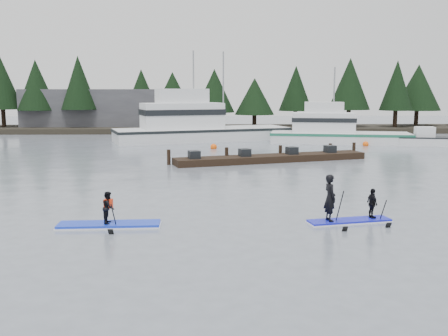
{
  "coord_description": "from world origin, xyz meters",
  "views": [
    {
      "loc": [
        -0.65,
        -17.68,
        4.75
      ],
      "look_at": [
        0.0,
        6.0,
        1.1
      ],
      "focal_mm": 40.0,
      "sensor_mm": 36.0,
      "label": 1
    }
  ],
  "objects_px": {
    "floating_dock": "(272,158)",
    "fishing_boat_medium": "(335,137)",
    "paddleboard_duo": "(345,206)",
    "paddleboard_solo": "(109,218)",
    "fishing_boat_large": "(197,133)"
  },
  "relations": [
    {
      "from": "fishing_boat_medium",
      "to": "paddleboard_duo",
      "type": "distance_m",
      "value": 29.14
    },
    {
      "from": "fishing_boat_large",
      "to": "paddleboard_duo",
      "type": "xyz_separation_m",
      "value": [
        6.18,
        -30.77,
        -0.08
      ]
    },
    {
      "from": "fishing_boat_large",
      "to": "paddleboard_duo",
      "type": "height_order",
      "value": "fishing_boat_large"
    },
    {
      "from": "paddleboard_solo",
      "to": "paddleboard_duo",
      "type": "distance_m",
      "value": 8.51
    },
    {
      "from": "floating_dock",
      "to": "paddleboard_duo",
      "type": "height_order",
      "value": "paddleboard_duo"
    },
    {
      "from": "fishing_boat_large",
      "to": "floating_dock",
      "type": "xyz_separation_m",
      "value": [
        5.49,
        -14.71,
        -0.49
      ]
    },
    {
      "from": "fishing_boat_large",
      "to": "paddleboard_duo",
      "type": "relative_size",
      "value": 5.5
    },
    {
      "from": "floating_dock",
      "to": "paddleboard_duo",
      "type": "xyz_separation_m",
      "value": [
        0.69,
        -16.06,
        0.41
      ]
    },
    {
      "from": "floating_dock",
      "to": "paddleboard_duo",
      "type": "bearing_deg",
      "value": -104.79
    },
    {
      "from": "fishing_boat_large",
      "to": "paddleboard_duo",
      "type": "bearing_deg",
      "value": -96.93
    },
    {
      "from": "fishing_boat_medium",
      "to": "paddleboard_solo",
      "type": "bearing_deg",
      "value": -107.19
    },
    {
      "from": "fishing_boat_large",
      "to": "floating_dock",
      "type": "height_order",
      "value": "fishing_boat_large"
    },
    {
      "from": "floating_dock",
      "to": "fishing_boat_medium",
      "type": "bearing_deg",
      "value": 41.57
    },
    {
      "from": "fishing_boat_medium",
      "to": "paddleboard_solo",
      "type": "xyz_separation_m",
      "value": [
        -15.24,
        -28.65,
        -0.2
      ]
    },
    {
      "from": "floating_dock",
      "to": "paddleboard_solo",
      "type": "bearing_deg",
      "value": -132.76
    }
  ]
}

